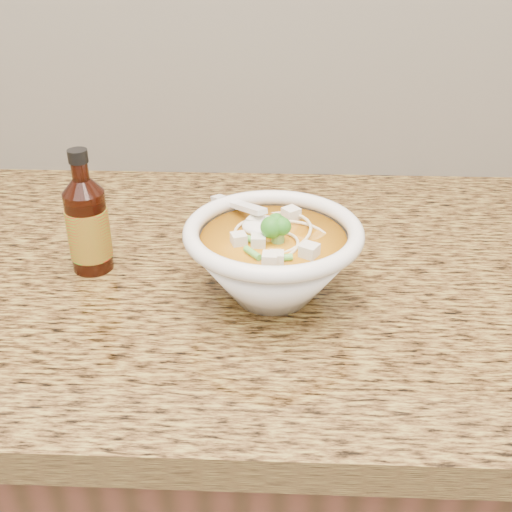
{
  "coord_description": "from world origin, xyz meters",
  "views": [
    {
      "loc": [
        0.07,
        0.94,
        1.33
      ],
      "look_at": [
        0.04,
        1.6,
        0.95
      ],
      "focal_mm": 45.0,
      "sensor_mm": 36.0,
      "label": 1
    }
  ],
  "objects": [
    {
      "name": "cabinet",
      "position": [
        0.0,
        1.68,
        0.43
      ],
      "size": [
        4.0,
        0.65,
        0.86
      ],
      "primitive_type": "cube",
      "color": "#331E0F",
      "rests_on": "ground"
    },
    {
      "name": "counter_slab",
      "position": [
        0.0,
        1.68,
        0.88
      ],
      "size": [
        4.0,
        0.68,
        0.04
      ],
      "primitive_type": "cube",
      "color": "olive",
      "rests_on": "cabinet"
    },
    {
      "name": "soup_bowl",
      "position": [
        0.06,
        1.6,
        0.95
      ],
      "size": [
        0.21,
        0.22,
        0.12
      ],
      "rotation": [
        0.0,
        0.0,
        -0.37
      ],
      "color": "white",
      "rests_on": "counter_slab"
    },
    {
      "name": "hot_sauce_bottle",
      "position": [
        -0.18,
        1.65,
        0.96
      ],
      "size": [
        0.07,
        0.07,
        0.16
      ],
      "rotation": [
        0.0,
        0.0,
        0.29
      ],
      "color": "black",
      "rests_on": "counter_slab"
    }
  ]
}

